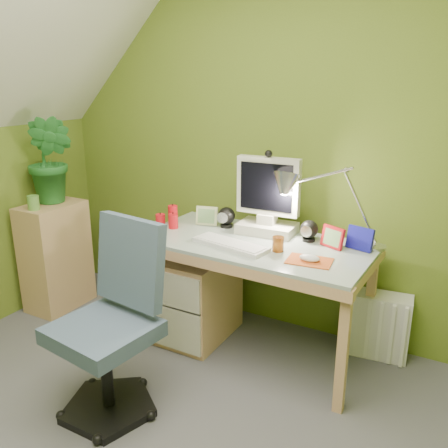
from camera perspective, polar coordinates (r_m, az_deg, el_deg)
The scene contains 19 objects.
wall_back at distance 3.03m, azimuth 5.59°, elevation 9.35°, with size 3.20×0.01×2.40m, color olive.
desk at distance 2.87m, azimuth 3.52°, elevation -8.81°, with size 1.33×0.66×0.71m, color tan, non-canonical shape.
monitor at distance 2.82m, azimuth 5.33°, elevation 3.64°, with size 0.35×0.21×0.49m, color beige, non-canonical shape.
speaker_left at distance 2.96m, azimuth 0.30°, elevation 0.84°, with size 0.11×0.11×0.13m, color black, non-canonical shape.
speaker_right at distance 2.76m, azimuth 10.19°, elevation -0.80°, with size 0.10×0.10×0.12m, color black, non-canonical shape.
keyboard at distance 2.64m, azimuth 0.78°, elevation -2.48°, with size 0.45×0.14×0.02m, color silver.
mousepad at distance 2.47m, azimuth 10.23°, elevation -4.39°, with size 0.23×0.16×0.01m, color #B74C1C.
mouse at distance 2.47m, azimuth 10.25°, elevation -4.06°, with size 0.11×0.07×0.04m, color silver.
amber_tumbler at distance 2.58m, azimuth 6.52°, elevation -2.41°, with size 0.06×0.06×0.08m, color #8F4C14.
candle_cluster at distance 3.01m, azimuth -6.60°, elevation 0.91°, with size 0.16×0.14×0.12m, color red, non-canonical shape.
photo_frame_red at distance 2.68m, azimuth 12.93°, elevation -1.55°, with size 0.14×0.02×0.12m, color #B31319.
photo_frame_blue at distance 2.68m, azimuth 16.05°, elevation -1.69°, with size 0.15×0.02×0.13m, color #16179C.
photo_frame_green at distance 3.01m, azimuth -2.06°, elevation 0.99°, with size 0.14×0.02×0.12m, color #BDCB8B.
desk_lamp at distance 2.65m, azimuth 14.32°, elevation 4.19°, with size 0.61×0.26×0.65m, color #B5B6BA, non-canonical shape.
side_ledge at distance 3.61m, azimuth -19.56°, elevation -3.66°, with size 0.29×0.44×0.77m, color tan.
potted_plant at distance 3.47m, azimuth -20.10°, elevation 7.26°, with size 0.33×0.27×0.60m, color #216526.
green_cup at distance 3.38m, azimuth -21.95°, elevation 2.39°, with size 0.08×0.08×0.10m, color #5E973F.
task_chair at distance 2.39m, azimuth -14.37°, elevation -12.25°, with size 0.51×0.51×0.92m, color #3C4E63, non-canonical shape.
radiator at distance 3.04m, azimuth 17.70°, elevation -11.42°, with size 0.39×0.16×0.39m, color silver.
Camera 1 is at (1.19, -1.15, 1.62)m, focal length 38.00 mm.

